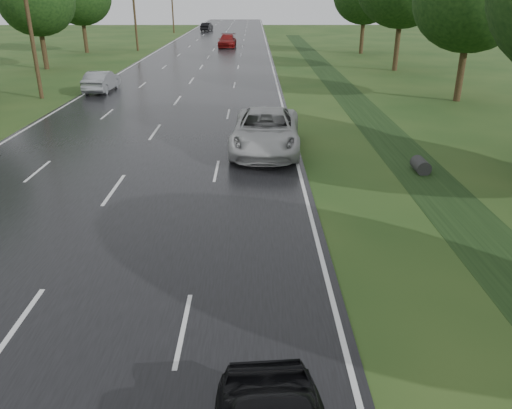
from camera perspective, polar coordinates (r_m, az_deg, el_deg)
name	(u,v)px	position (r m, az deg, el deg)	size (l,w,h in m)	color
ground	(15,331)	(11.78, -25.87, -12.87)	(220.00, 220.00, 0.00)	#204117
road	(206,61)	(54.13, -5.75, 16.03)	(14.00, 180.00, 0.04)	black
edge_stripe_east	(271,60)	(53.93, 1.70, 16.13)	(0.12, 180.00, 0.01)	silver
edge_stripe_west	(141,61)	(55.16, -13.02, 15.74)	(0.12, 180.00, 0.01)	silver
center_line	(206,60)	(54.13, -5.75, 16.06)	(0.12, 180.00, 0.01)	silver
drainage_ditch	(372,119)	(28.72, 13.07, 9.47)	(2.20, 120.00, 0.56)	black
utility_pole_mid	(28,15)	(36.41, -24.60, 19.07)	(1.60, 0.26, 10.00)	#372A16
utility_pole_far	(134,5)	(65.09, -13.79, 21.26)	(1.60, 0.26, 10.00)	#372A16
utility_pole_distant	(172,1)	(94.59, -9.57, 21.91)	(1.60, 0.26, 10.00)	#372A16
tree_west_d	(36,1)	(51.24, -23.82, 20.48)	(6.60, 6.60, 8.80)	#372A16
white_pickup	(266,131)	(22.07, 1.13, 8.43)	(2.90, 6.28, 1.75)	#BABABA
silver_sedan	(101,81)	(37.87, -17.26, 13.32)	(1.51, 4.33, 1.43)	gray
far_car_red	(227,41)	(67.84, -3.30, 18.17)	(2.19, 5.39, 1.56)	maroon
far_car_dark	(207,27)	(98.55, -5.65, 19.56)	(1.56, 4.47, 1.47)	black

